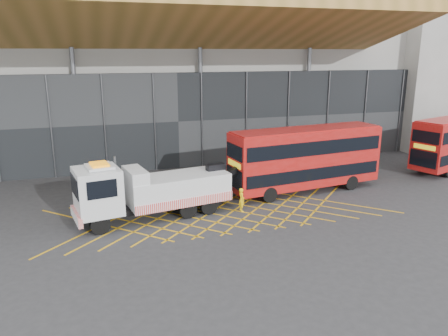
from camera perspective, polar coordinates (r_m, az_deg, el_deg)
name	(u,v)px	position (r m, az deg, el deg)	size (l,w,h in m)	color
ground_plane	(184,216)	(26.81, -5.23, -6.24)	(120.00, 120.00, 0.00)	#2A2A2C
road_markings	(222,212)	(27.35, -0.28, -5.73)	(21.56, 7.16, 0.01)	gold
construction_building	(162,59)	(43.46, -8.14, 13.91)	(55.00, 23.97, 18.00)	gray
east_building	(438,48)	(54.83, 26.18, 13.84)	(15.00, 12.00, 20.00)	gray
recovery_truck	(149,190)	(26.18, -9.77, -2.87)	(10.90, 4.17, 3.78)	black
bus_towed	(306,157)	(31.24, 10.62, 1.47)	(11.36, 3.92, 4.53)	#9E0F0C
worker	(242,200)	(27.25, 2.30, -4.15)	(0.55, 0.36, 1.50)	yellow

